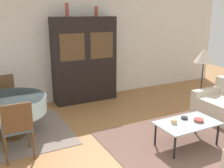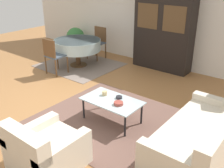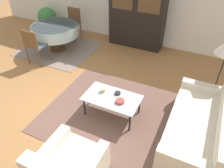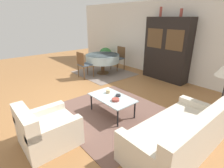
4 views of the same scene
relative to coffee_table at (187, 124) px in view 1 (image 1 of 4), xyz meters
name	(u,v)px [view 1 (image 1 of 4)]	position (x,y,z in m)	size (l,w,h in m)	color
wall_back	(64,48)	(-1.08, 3.34, 0.96)	(10.00, 0.06, 2.70)	silver
area_rug	(183,145)	(-0.03, 0.03, -0.39)	(2.56, 2.33, 0.01)	brown
dining_rug	(13,135)	(-2.63, 1.81, -0.39)	(2.09, 1.89, 0.01)	gray
coffee_table	(187,124)	(0.00, 0.00, 0.00)	(1.07, 0.62, 0.42)	black
display_cabinet	(84,60)	(-0.66, 3.05, 0.67)	(1.59, 0.48, 2.13)	black
dining_table	(10,106)	(-2.64, 1.76, 0.21)	(1.31, 1.31, 0.75)	brown
dining_chair_near	(17,126)	(-2.64, 0.88, 0.17)	(0.44, 0.44, 0.95)	brown
dining_chair_far	(5,95)	(-2.64, 2.63, 0.17)	(0.44, 0.44, 0.95)	brown
floor_lamp	(204,57)	(1.74, 1.41, 0.81)	(0.46, 0.46, 1.42)	black
cup	(174,121)	(-0.24, 0.07, 0.08)	(0.10, 0.10, 0.08)	tan
bowl	(199,120)	(0.19, -0.06, 0.06)	(0.16, 0.16, 0.05)	#9E4238
bowl_small	(184,118)	(0.05, 0.14, 0.06)	(0.12, 0.12, 0.04)	#232328
vase_tall	(67,10)	(-1.06, 3.06, 1.89)	(0.09, 0.09, 0.31)	#9E4238
vase_short	(96,11)	(-0.31, 3.06, 1.86)	(0.09, 0.09, 0.24)	#9E4238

